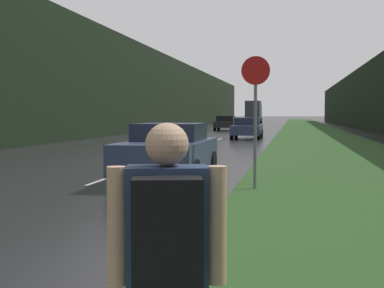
{
  "coord_description": "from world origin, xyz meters",
  "views": [
    {
      "loc": [
        4.71,
        -0.7,
        1.68
      ],
      "look_at": [
        1.97,
        13.74,
        0.83
      ],
      "focal_mm": 50.0,
      "sensor_mm": 36.0,
      "label": 1
    }
  ],
  "objects_px": {
    "delivery_truck": "(254,112)",
    "car_passing_near": "(169,152)",
    "stop_sign": "(255,110)",
    "car_oncoming": "(226,123)",
    "hitchhiker_with_backpack": "(167,270)",
    "car_passing_far": "(247,128)"
  },
  "relations": [
    {
      "from": "car_passing_near",
      "to": "car_passing_far",
      "type": "distance_m",
      "value": 22.65
    },
    {
      "from": "car_oncoming",
      "to": "car_passing_far",
      "type": "bearing_deg",
      "value": -78.08
    },
    {
      "from": "hitchhiker_with_backpack",
      "to": "car_passing_far",
      "type": "distance_m",
      "value": 33.03
    },
    {
      "from": "car_passing_far",
      "to": "hitchhiker_with_backpack",
      "type": "bearing_deg",
      "value": 94.2
    },
    {
      "from": "hitchhiker_with_backpack",
      "to": "car_oncoming",
      "type": "bearing_deg",
      "value": 83.15
    },
    {
      "from": "car_passing_near",
      "to": "car_oncoming",
      "type": "distance_m",
      "value": 39.08
    },
    {
      "from": "stop_sign",
      "to": "car_passing_near",
      "type": "relative_size",
      "value": 0.71
    },
    {
      "from": "hitchhiker_with_backpack",
      "to": "car_passing_near",
      "type": "bearing_deg",
      "value": 89.58
    },
    {
      "from": "stop_sign",
      "to": "car_passing_far",
      "type": "distance_m",
      "value": 23.74
    },
    {
      "from": "car_passing_near",
      "to": "car_oncoming",
      "type": "xyz_separation_m",
      "value": [
        -3.44,
        38.93,
        -0.02
      ]
    },
    {
      "from": "stop_sign",
      "to": "hitchhiker_with_backpack",
      "type": "bearing_deg",
      "value": -88.51
    },
    {
      "from": "stop_sign",
      "to": "car_oncoming",
      "type": "distance_m",
      "value": 40.31
    },
    {
      "from": "stop_sign",
      "to": "car_oncoming",
      "type": "height_order",
      "value": "stop_sign"
    },
    {
      "from": "stop_sign",
      "to": "car_passing_near",
      "type": "distance_m",
      "value": 2.58
    },
    {
      "from": "car_passing_far",
      "to": "car_oncoming",
      "type": "relative_size",
      "value": 1.03
    },
    {
      "from": "delivery_truck",
      "to": "car_passing_near",
      "type": "bearing_deg",
      "value": -87.4
    },
    {
      "from": "hitchhiker_with_backpack",
      "to": "stop_sign",
      "type": "bearing_deg",
      "value": 77.85
    },
    {
      "from": "hitchhiker_with_backpack",
      "to": "car_passing_far",
      "type": "bearing_deg",
      "value": 80.56
    },
    {
      "from": "car_oncoming",
      "to": "delivery_truck",
      "type": "height_order",
      "value": "delivery_truck"
    },
    {
      "from": "hitchhiker_with_backpack",
      "to": "delivery_truck",
      "type": "relative_size",
      "value": 0.21
    },
    {
      "from": "delivery_truck",
      "to": "stop_sign",
      "type": "bearing_deg",
      "value": -85.82
    },
    {
      "from": "car_passing_near",
      "to": "delivery_truck",
      "type": "bearing_deg",
      "value": -87.4
    }
  ]
}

